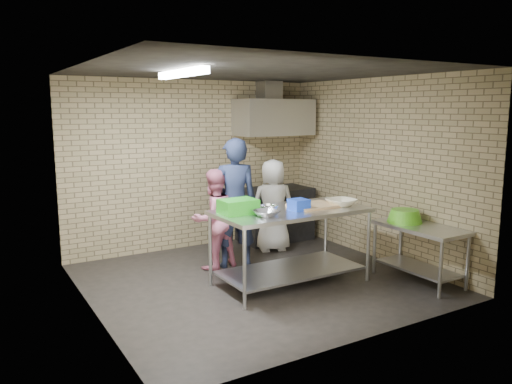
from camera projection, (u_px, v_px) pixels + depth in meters
floor at (257, 281)px, 6.61m from camera, size 4.20×4.20×0.00m
ceiling at (257, 71)px, 6.17m from camera, size 4.20×4.20×0.00m
back_wall at (194, 165)px, 8.08m from camera, size 4.20×0.06×2.70m
front_wall at (367, 205)px, 4.70m from camera, size 4.20×0.06×2.70m
left_wall at (89, 194)px, 5.33m from camera, size 0.06×4.00×2.70m
right_wall at (378, 169)px, 7.46m from camera, size 0.06×4.00×2.70m
prep_table at (290, 247)px, 6.44m from camera, size 1.96×0.98×0.98m
side_counter at (419, 254)px, 6.53m from camera, size 0.60×1.20×0.75m
stove at (275, 214)px, 8.62m from camera, size 1.20×0.70×0.90m
range_hood at (274, 117)px, 8.39m from camera, size 1.30×0.60×0.60m
hood_duct at (269, 90)px, 8.44m from camera, size 0.35×0.30×0.30m
wall_shelf at (282, 127)px, 8.73m from camera, size 0.80×0.20×0.04m
fluorescent_fixture at (182, 73)px, 5.67m from camera, size 0.10×1.25×0.08m
green_crate at (238, 206)px, 6.09m from camera, size 0.44×0.33×0.17m
blue_tub at (299, 205)px, 6.29m from camera, size 0.22×0.22×0.14m
cutting_board at (314, 206)px, 6.51m from camera, size 0.60×0.46×0.03m
mixing_bowl_a at (266, 213)px, 5.93m from camera, size 0.32×0.32×0.08m
mixing_bowl_b at (269, 208)px, 6.24m from camera, size 0.25×0.25×0.07m
ceramic_bowl at (341, 202)px, 6.58m from camera, size 0.40×0.40×0.09m
green_basin at (405, 216)px, 6.66m from camera, size 0.46×0.46×0.17m
bottle_red at (270, 121)px, 8.59m from camera, size 0.07×0.07×0.18m
bottle_green at (290, 122)px, 8.79m from camera, size 0.06×0.06×0.15m
man_navy at (234, 203)px, 7.07m from camera, size 0.77×0.62×1.85m
woman_pink at (214, 219)px, 7.04m from camera, size 0.76×0.63×1.42m
woman_white at (273, 205)px, 7.91m from camera, size 0.82×0.65×1.47m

